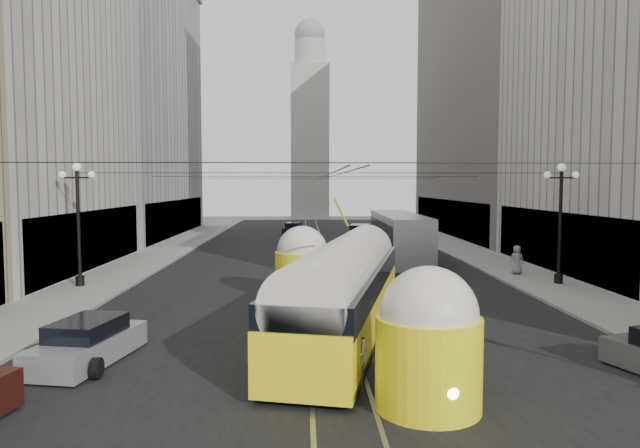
{
  "coord_description": "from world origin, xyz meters",
  "views": [
    {
      "loc": [
        -0.94,
        -11.66,
        5.41
      ],
      "look_at": [
        -0.26,
        12.64,
        3.71
      ],
      "focal_mm": 32.0,
      "sensor_mm": 36.0,
      "label": 1
    }
  ],
  "objects": [
    {
      "name": "pedestrian_crossing_b",
      "position": [
        0.35,
        2.91,
        0.94
      ],
      "size": [
        0.82,
        1.0,
        1.88
      ],
      "primitive_type": "imported",
      "rotation": [
        0.0,
        0.0,
        -1.44
      ],
      "color": "beige",
      "rests_on": "ground"
    },
    {
      "name": "ground",
      "position": [
        0.0,
        0.0,
        0.0
      ],
      "size": [
        170.0,
        170.0,
        0.0
      ],
      "primitive_type": "plane",
      "color": "slate",
      "rests_on": "ground"
    },
    {
      "name": "pedestrian_sidewalk_right",
      "position": [
        11.52,
        21.13,
        0.99
      ],
      "size": [
        0.83,
        0.52,
        1.69
      ],
      "primitive_type": "imported",
      "rotation": [
        0.0,
        0.0,
        3.13
      ],
      "color": "gray",
      "rests_on": "sidewalk_right"
    },
    {
      "name": "catenary",
      "position": [
        0.12,
        31.49,
        5.88
      ],
      "size": [
        25.0,
        72.0,
        0.23
      ],
      "color": "black",
      "rests_on": "ground"
    },
    {
      "name": "building_left_far",
      "position": [
        -19.99,
        48.0,
        14.31
      ],
      "size": [
        12.6,
        28.6,
        28.6
      ],
      "color": "#999999",
      "rests_on": "ground"
    },
    {
      "name": "rail_left",
      "position": [
        -0.75,
        32.5,
        0.0
      ],
      "size": [
        0.12,
        85.0,
        0.04
      ],
      "primitive_type": "cube",
      "color": "gray",
      "rests_on": "ground"
    },
    {
      "name": "distant_tower",
      "position": [
        0.0,
        80.0,
        14.97
      ],
      "size": [
        6.0,
        6.0,
        31.36
      ],
      "color": "#B2AFA8",
      "rests_on": "ground"
    },
    {
      "name": "sedan_white_far",
      "position": [
        4.47,
        43.25,
        0.69
      ],
      "size": [
        2.85,
        5.09,
        1.52
      ],
      "color": "silver",
      "rests_on": "ground"
    },
    {
      "name": "sedan_silver",
      "position": [
        -7.5,
        5.46,
        0.61
      ],
      "size": [
        2.5,
        4.53,
        1.35
      ],
      "color": "#96969A",
      "rests_on": "ground"
    },
    {
      "name": "building_right_far",
      "position": [
        20.0,
        48.0,
        16.31
      ],
      "size": [
        12.6,
        32.6,
        32.6
      ],
      "color": "#514C47",
      "rests_on": "ground"
    },
    {
      "name": "sedan_dark_far",
      "position": [
        -2.09,
        50.32,
        0.57
      ],
      "size": [
        2.45,
        4.22,
        1.25
      ],
      "color": "black",
      "rests_on": "ground"
    },
    {
      "name": "lamppost_left_mid",
      "position": [
        -12.6,
        18.0,
        3.74
      ],
      "size": [
        1.86,
        0.44,
        6.37
      ],
      "color": "black",
      "rests_on": "sidewalk_left"
    },
    {
      "name": "rail_right",
      "position": [
        0.75,
        32.5,
        0.0
      ],
      "size": [
        0.12,
        85.0,
        0.04
      ],
      "primitive_type": "cube",
      "color": "gray",
      "rests_on": "ground"
    },
    {
      "name": "lamppost_right_mid",
      "position": [
        12.6,
        18.0,
        3.74
      ],
      "size": [
        1.86,
        0.44,
        6.37
      ],
      "color": "black",
      "rests_on": "sidewalk_right"
    },
    {
      "name": "sidewalk_right",
      "position": [
        12.0,
        36.0,
        0.07
      ],
      "size": [
        4.0,
        72.0,
        0.15
      ],
      "primitive_type": "cube",
      "color": "gray",
      "rests_on": "ground"
    },
    {
      "name": "city_bus",
      "position": [
        5.85,
        28.67,
        1.8
      ],
      "size": [
        3.0,
        12.97,
        3.29
      ],
      "color": "gray",
      "rests_on": "ground"
    },
    {
      "name": "streetcar",
      "position": [
        0.5,
        8.23,
        1.72
      ],
      "size": [
        5.61,
        15.73,
        3.53
      ],
      "color": "#FFF016",
      "rests_on": "ground"
    },
    {
      "name": "pedestrian_crossing_a",
      "position": [
        -0.36,
        4.02,
        0.8
      ],
      "size": [
        0.46,
        0.63,
        1.6
      ],
      "primitive_type": "imported",
      "rotation": [
        0.0,
        0.0,
        1.42
      ],
      "color": "black",
      "rests_on": "ground"
    },
    {
      "name": "road",
      "position": [
        0.0,
        32.5,
        0.0
      ],
      "size": [
        20.0,
        85.0,
        0.02
      ],
      "primitive_type": "cube",
      "color": "black",
      "rests_on": "ground"
    },
    {
      "name": "sidewalk_left",
      "position": [
        -12.0,
        36.0,
        0.07
      ],
      "size": [
        4.0,
        72.0,
        0.15
      ],
      "primitive_type": "cube",
      "color": "gray",
      "rests_on": "ground"
    }
  ]
}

